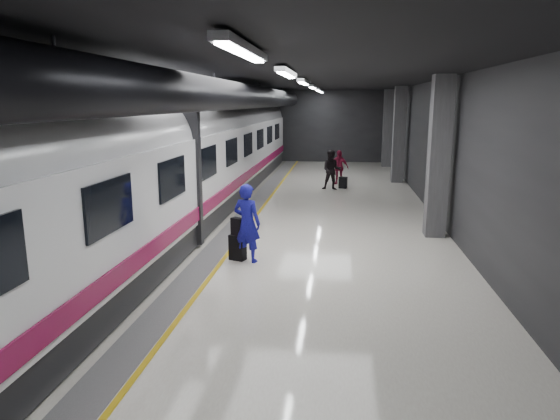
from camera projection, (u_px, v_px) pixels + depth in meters
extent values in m
plane|color=silver|center=(268.00, 250.00, 12.98)|extent=(40.00, 40.00, 0.00)
cube|color=black|center=(267.00, 71.00, 12.03)|extent=(10.00, 40.00, 0.02)
cube|color=#28282B|center=(313.00, 126.00, 31.91)|extent=(10.00, 0.02, 4.50)
cube|color=#28282B|center=(79.00, 161.00, 13.09)|extent=(0.02, 40.00, 4.50)
cube|color=#28282B|center=(474.00, 167.00, 11.91)|extent=(0.02, 40.00, 4.50)
cube|color=slate|center=(217.00, 248.00, 13.14)|extent=(0.65, 39.80, 0.01)
cube|color=gold|center=(232.00, 248.00, 13.09)|extent=(0.10, 39.80, 0.01)
cylinder|color=black|center=(215.00, 94.00, 12.30)|extent=(0.80, 38.00, 0.80)
cube|color=silver|center=(243.00, 49.00, 6.16)|extent=(0.22, 2.60, 0.10)
cube|color=silver|center=(287.00, 73.00, 11.01)|extent=(0.22, 2.60, 0.10)
cube|color=silver|center=(304.00, 82.00, 15.86)|extent=(0.22, 2.60, 0.10)
cube|color=silver|center=(313.00, 87.00, 20.71)|extent=(0.22, 2.60, 0.10)
cube|color=silver|center=(318.00, 90.00, 25.56)|extent=(0.22, 2.60, 0.10)
cube|color=silver|center=(321.00, 91.00, 29.44)|extent=(0.22, 2.60, 0.10)
cube|color=#515154|center=(439.00, 158.00, 13.91)|extent=(0.55, 0.55, 4.50)
cube|color=#515154|center=(399.00, 135.00, 23.61)|extent=(0.55, 0.55, 4.50)
cube|color=#515154|center=(388.00, 128.00, 29.43)|extent=(0.55, 0.55, 4.50)
cube|color=black|center=(147.00, 233.00, 13.29)|extent=(2.80, 38.00, 0.60)
cube|color=white|center=(144.00, 181.00, 12.99)|extent=(2.90, 38.00, 2.20)
cylinder|color=white|center=(142.00, 144.00, 12.79)|extent=(2.80, 38.00, 2.80)
cube|color=maroon|center=(200.00, 212.00, 12.99)|extent=(0.04, 38.00, 0.35)
cube|color=black|center=(143.00, 171.00, 12.94)|extent=(3.05, 0.25, 3.80)
cube|color=black|center=(110.00, 206.00, 7.88)|extent=(0.05, 1.60, 0.85)
cube|color=black|center=(172.00, 178.00, 10.79)|extent=(0.05, 1.60, 0.85)
cube|color=black|center=(208.00, 162.00, 13.70)|extent=(0.05, 1.60, 0.85)
cube|color=black|center=(232.00, 152.00, 16.61)|extent=(0.05, 1.60, 0.85)
cube|color=black|center=(248.00, 144.00, 19.52)|extent=(0.05, 1.60, 0.85)
cube|color=black|center=(260.00, 139.00, 22.44)|extent=(0.05, 1.60, 0.85)
cube|color=black|center=(270.00, 135.00, 25.35)|extent=(0.05, 1.60, 0.85)
cube|color=black|center=(277.00, 131.00, 28.26)|extent=(0.05, 1.60, 0.85)
imported|color=#1C17B1|center=(247.00, 223.00, 11.85)|extent=(0.80, 0.65, 1.89)
cube|color=black|center=(238.00, 247.00, 12.10)|extent=(0.44, 0.36, 0.62)
cube|color=black|center=(238.00, 227.00, 11.98)|extent=(0.36, 0.31, 0.42)
imported|color=black|center=(332.00, 170.00, 21.73)|extent=(0.88, 0.70, 1.74)
imported|color=maroon|center=(339.00, 167.00, 23.28)|extent=(1.01, 0.67, 1.59)
cube|color=black|center=(343.00, 183.00, 22.24)|extent=(0.39, 0.31, 0.51)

